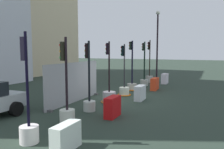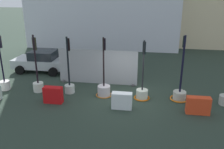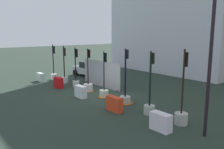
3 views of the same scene
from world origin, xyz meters
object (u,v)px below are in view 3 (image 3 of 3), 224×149
traffic_light_1 (65,75)px  traffic_light_6 (150,102)px  construction_barrier_3 (114,104)px  traffic_light_3 (88,85)px  construction_barrier_4 (161,122)px  traffic_light_2 (76,78)px  construction_barrier_0 (41,77)px  car_silver_hatchback (90,69)px  traffic_light_5 (125,96)px  construction_barrier_2 (81,92)px  street_lamp_post (211,48)px  construction_barrier_1 (58,83)px  traffic_light_4 (104,90)px  traffic_light_7 (182,111)px  traffic_light_0 (54,73)px

traffic_light_1 → traffic_light_6: traffic_light_6 is taller
construction_barrier_3 → traffic_light_3: bearing=164.4°
traffic_light_3 → construction_barrier_4: bearing=-9.6°
traffic_light_2 → traffic_light_6: traffic_light_6 is taller
construction_barrier_0 → car_silver_hatchback: size_ratio=0.26×
traffic_light_5 → construction_barrier_0: traffic_light_5 is taller
construction_barrier_2 → construction_barrier_3: size_ratio=0.90×
construction_barrier_0 → construction_barrier_4: construction_barrier_4 is taller
traffic_light_1 → street_lamp_post: bearing=-1.3°
construction_barrier_1 → construction_barrier_4: construction_barrier_1 is taller
construction_barrier_2 → construction_barrier_0: bearing=-179.7°
traffic_light_3 → construction_barrier_1: traffic_light_3 is taller
traffic_light_1 → traffic_light_4: (5.99, -0.05, -0.18)m
traffic_light_2 → traffic_light_5: (6.12, 0.04, -0.23)m
traffic_light_5 → construction_barrier_3: 1.63m
street_lamp_post → construction_barrier_2: bearing=-173.0°
construction_barrier_2 → construction_barrier_3: construction_barrier_3 is taller
traffic_light_3 → traffic_light_7: bearing=-0.0°
traffic_light_0 → traffic_light_6: bearing=-0.1°
traffic_light_0 → traffic_light_7: (14.32, 0.07, 0.00)m
construction_barrier_0 → construction_barrier_3: size_ratio=0.93×
construction_barrier_3 → car_silver_hatchback: size_ratio=0.28×
traffic_light_6 → construction_barrier_1: bearing=-172.3°
construction_barrier_2 → traffic_light_3: bearing=130.2°
car_silver_hatchback → construction_barrier_3: bearing=-26.1°
traffic_light_1 → traffic_light_0: bearing=-177.9°
traffic_light_0 → traffic_light_2: bearing=2.3°
construction_barrier_0 → street_lamp_post: (15.72, 1.10, 3.47)m
construction_barrier_2 → construction_barrier_3: (3.64, 0.04, 0.01)m
traffic_light_1 → traffic_light_6: 10.27m
traffic_light_1 → construction_barrier_1: 1.95m
traffic_light_1 → traffic_light_7: (12.26, -0.00, -0.00)m
construction_barrier_1 → construction_barrier_2: bearing=-1.3°
construction_barrier_1 → construction_barrier_3: (7.26, -0.05, -0.01)m
traffic_light_4 → construction_barrier_2: (-0.94, -1.33, -0.07)m
traffic_light_5 → construction_barrier_2: traffic_light_5 is taller
construction_barrier_1 → construction_barrier_2: 3.62m
traffic_light_5 → car_silver_hatchback: (-9.28, 3.43, 0.25)m
traffic_light_5 → construction_barrier_2: bearing=-152.8°
construction_barrier_2 → car_silver_hatchback: car_silver_hatchback is taller
street_lamp_post → traffic_light_6: bearing=176.4°
traffic_light_6 → construction_barrier_1: traffic_light_6 is taller
traffic_light_2 → construction_barrier_2: size_ratio=3.23×
traffic_light_4 → traffic_light_6: 4.28m
construction_barrier_4 → traffic_light_7: bearing=84.2°
traffic_light_2 → construction_barrier_4: traffic_light_2 is taller
traffic_light_4 → construction_barrier_4: size_ratio=3.16×
traffic_light_3 → traffic_light_7: traffic_light_7 is taller
traffic_light_7 → street_lamp_post: (1.43, -0.32, 3.19)m
construction_barrier_3 → traffic_light_4: bearing=154.5°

